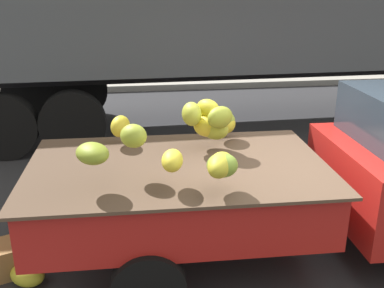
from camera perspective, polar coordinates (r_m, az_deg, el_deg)
The scene contains 4 objects.
ground at distance 5.11m, azimuth 15.09°, elevation -13.24°, with size 220.00×220.00×0.00m, color #28282B.
curb_strip at distance 12.50m, azimuth 0.78°, elevation 7.65°, with size 80.00×0.80×0.16m, color gray.
pickup_truck at distance 4.98m, azimuth 21.74°, elevation -3.45°, with size 5.08×1.87×1.70m.
fallen_banana_bunch_near_tailgate at distance 4.73m, azimuth -20.10°, elevation -15.26°, with size 0.35×0.25×0.22m, color gold.
Camera 1 is at (-1.85, -3.90, 2.74)m, focal length 42.17 mm.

